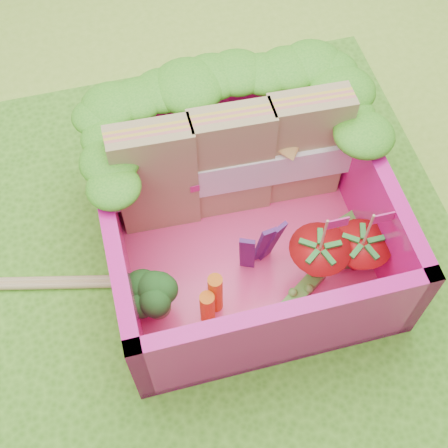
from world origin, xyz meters
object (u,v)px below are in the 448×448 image
strawberry_left (316,263)px  strawberry_right (358,257)px  bento_box (244,217)px  broccoli (155,292)px  sandwich_stack (232,163)px

strawberry_left → strawberry_right: strawberry_left is taller
bento_box → broccoli: 0.55m
bento_box → strawberry_right: 0.57m
broccoli → strawberry_left: size_ratio=0.62×
strawberry_right → bento_box: bearing=148.0°
broccoli → sandwich_stack: bearing=45.7°
strawberry_left → strawberry_right: size_ratio=1.03×
sandwich_stack → strawberry_left: bearing=-63.0°
sandwich_stack → strawberry_left: 0.62m
sandwich_stack → strawberry_left: size_ratio=2.36×
sandwich_stack → broccoli: bearing=-134.3°
sandwich_stack → strawberry_right: (0.47, -0.55, -0.19)m
bento_box → strawberry_left: strawberry_left is taller
sandwich_stack → strawberry_right: sandwich_stack is taller
strawberry_left → sandwich_stack: bearing=117.0°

